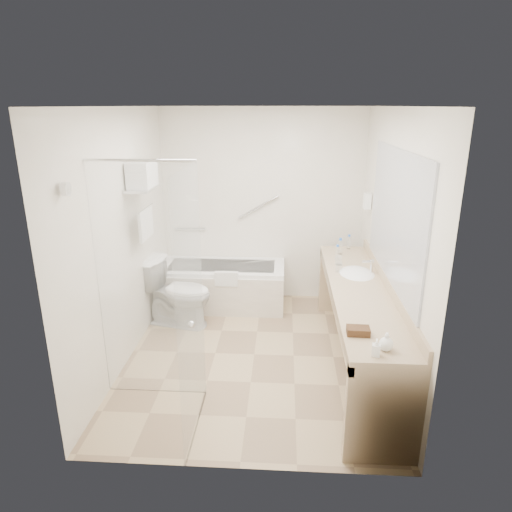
# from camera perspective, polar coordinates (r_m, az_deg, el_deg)

# --- Properties ---
(floor) EXTENTS (3.20, 3.20, 0.00)m
(floor) POSITION_cam_1_polar(r_m,az_deg,el_deg) (4.94, -0.22, -12.19)
(floor) COLOR tan
(floor) RESTS_ON ground
(ceiling) EXTENTS (2.60, 3.20, 0.10)m
(ceiling) POSITION_cam_1_polar(r_m,az_deg,el_deg) (4.25, -0.26, 18.21)
(ceiling) COLOR white
(ceiling) RESTS_ON wall_back
(wall_back) EXTENTS (2.60, 0.10, 2.50)m
(wall_back) POSITION_cam_1_polar(r_m,az_deg,el_deg) (5.99, 0.78, 6.19)
(wall_back) COLOR silver
(wall_back) RESTS_ON ground
(wall_front) EXTENTS (2.60, 0.10, 2.50)m
(wall_front) POSITION_cam_1_polar(r_m,az_deg,el_deg) (2.94, -2.32, -7.02)
(wall_front) COLOR silver
(wall_front) RESTS_ON ground
(wall_left) EXTENTS (0.10, 3.20, 2.50)m
(wall_left) POSITION_cam_1_polar(r_m,az_deg,el_deg) (4.70, -16.26, 2.05)
(wall_left) COLOR silver
(wall_left) RESTS_ON ground
(wall_right) EXTENTS (0.10, 3.20, 2.50)m
(wall_right) POSITION_cam_1_polar(r_m,az_deg,el_deg) (4.54, 16.35, 1.48)
(wall_right) COLOR silver
(wall_right) RESTS_ON ground
(bathtub) EXTENTS (1.60, 0.73, 0.59)m
(bathtub) POSITION_cam_1_polar(r_m,az_deg,el_deg) (5.97, -4.23, -3.67)
(bathtub) COLOR white
(bathtub) RESTS_ON floor
(grab_bar_short) EXTENTS (0.40, 0.03, 0.03)m
(grab_bar_short) POSITION_cam_1_polar(r_m,az_deg,el_deg) (6.14, -8.16, 3.43)
(grab_bar_short) COLOR silver
(grab_bar_short) RESTS_ON wall_back
(grab_bar_long) EXTENTS (0.53, 0.03, 0.33)m
(grab_bar_long) POSITION_cam_1_polar(r_m,az_deg,el_deg) (5.95, 0.28, 6.12)
(grab_bar_long) COLOR silver
(grab_bar_long) RESTS_ON wall_back
(shower_enclosure) EXTENTS (0.96, 0.91, 2.11)m
(shower_enclosure) POSITION_cam_1_polar(r_m,az_deg,el_deg) (3.73, -10.93, -4.77)
(shower_enclosure) COLOR silver
(shower_enclosure) RESTS_ON floor
(towel_shelf) EXTENTS (0.24, 0.55, 0.81)m
(towel_shelf) POSITION_cam_1_polar(r_m,az_deg,el_deg) (4.88, -13.98, 8.89)
(towel_shelf) COLOR silver
(towel_shelf) RESTS_ON wall_left
(vanity_counter) EXTENTS (0.55, 2.70, 0.95)m
(vanity_counter) POSITION_cam_1_polar(r_m,az_deg,el_deg) (4.56, 12.67, -6.33)
(vanity_counter) COLOR tan
(vanity_counter) RESTS_ON floor
(sink) EXTENTS (0.40, 0.52, 0.14)m
(sink) POSITION_cam_1_polar(r_m,az_deg,el_deg) (4.86, 12.48, -2.44)
(sink) COLOR white
(sink) RESTS_ON vanity_counter
(faucet) EXTENTS (0.03, 0.03, 0.14)m
(faucet) POSITION_cam_1_polar(r_m,az_deg,el_deg) (4.85, 14.26, -1.25)
(faucet) COLOR silver
(faucet) RESTS_ON vanity_counter
(mirror) EXTENTS (0.02, 2.00, 1.20)m
(mirror) POSITION_cam_1_polar(r_m,az_deg,el_deg) (4.32, 16.99, 4.71)
(mirror) COLOR #A4A8B0
(mirror) RESTS_ON wall_right
(hairdryer_unit) EXTENTS (0.08, 0.10, 0.18)m
(hairdryer_unit) POSITION_cam_1_polar(r_m,az_deg,el_deg) (5.49, 13.74, 6.68)
(hairdryer_unit) COLOR white
(hairdryer_unit) RESTS_ON wall_right
(toilet) EXTENTS (0.90, 0.63, 0.80)m
(toilet) POSITION_cam_1_polar(r_m,az_deg,el_deg) (5.48, -9.74, -4.56)
(toilet) COLOR white
(toilet) RESTS_ON floor
(amenity_basket) EXTENTS (0.18, 0.12, 0.06)m
(amenity_basket) POSITION_cam_1_polar(r_m,az_deg,el_deg) (3.60, 12.65, -9.11)
(amenity_basket) COLOR #412A17
(amenity_basket) RESTS_ON vanity_counter
(soap_bottle_a) EXTENTS (0.08, 0.14, 0.06)m
(soap_bottle_a) POSITION_cam_1_polar(r_m,az_deg,el_deg) (3.34, 14.75, -11.51)
(soap_bottle_a) COLOR white
(soap_bottle_a) RESTS_ON vanity_counter
(soap_bottle_b) EXTENTS (0.13, 0.15, 0.10)m
(soap_bottle_b) POSITION_cam_1_polar(r_m,az_deg,el_deg) (3.42, 15.96, -10.46)
(soap_bottle_b) COLOR white
(soap_bottle_b) RESTS_ON vanity_counter
(water_bottle_left) EXTENTS (0.06, 0.06, 0.18)m
(water_bottle_left) POSITION_cam_1_polar(r_m,az_deg,el_deg) (5.20, 10.12, 0.37)
(water_bottle_left) COLOR silver
(water_bottle_left) RESTS_ON vanity_counter
(water_bottle_mid) EXTENTS (0.05, 0.05, 0.18)m
(water_bottle_mid) POSITION_cam_1_polar(r_m,az_deg,el_deg) (5.63, 11.53, 1.68)
(water_bottle_mid) COLOR silver
(water_bottle_mid) RESTS_ON vanity_counter
(water_bottle_right) EXTENTS (0.06, 0.06, 0.20)m
(water_bottle_right) POSITION_cam_1_polar(r_m,az_deg,el_deg) (5.40, 10.48, 1.13)
(water_bottle_right) COLOR silver
(water_bottle_right) RESTS_ON vanity_counter
(drinking_glass_near) EXTENTS (0.08, 0.08, 0.10)m
(drinking_glass_near) POSITION_cam_1_polar(r_m,az_deg,el_deg) (5.06, 10.30, -0.51)
(drinking_glass_near) COLOR silver
(drinking_glass_near) RESTS_ON vanity_counter
(drinking_glass_far) EXTENTS (0.09, 0.09, 0.09)m
(drinking_glass_far) POSITION_cam_1_polar(r_m,az_deg,el_deg) (4.85, 10.32, -1.41)
(drinking_glass_far) COLOR silver
(drinking_glass_far) RESTS_ON vanity_counter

